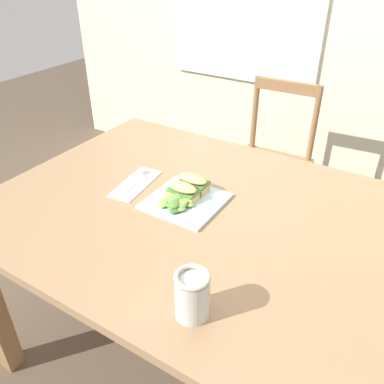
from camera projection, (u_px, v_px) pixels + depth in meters
ground_plane at (171, 377)px, 1.59m from camera, size 8.19×8.19×0.00m
dining_table at (200, 235)px, 1.35m from camera, size 1.40×1.04×0.74m
chair_wooden_far at (271, 163)px, 2.20m from camera, size 0.41×0.41×0.87m
plate_lunch at (186, 201)px, 1.33m from camera, size 0.24×0.24×0.01m
sandwich_half_front at (183, 191)px, 1.33m from camera, size 0.11×0.07×0.06m
sandwich_half_back at (193, 182)px, 1.37m from camera, size 0.11×0.07×0.06m
salad_mixed_greens at (177, 201)px, 1.30m from camera, size 0.13×0.14×0.03m
napkin_folded at (136, 184)px, 1.44m from camera, size 0.12×0.24×0.00m
fork_on_napkin at (138, 181)px, 1.45m from camera, size 0.05×0.19×0.00m
mason_jar_iced_tea at (192, 297)px, 0.91m from camera, size 0.08×0.08×0.12m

